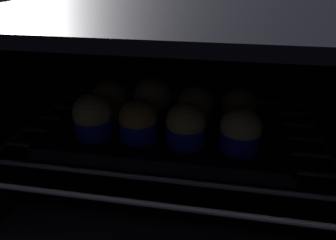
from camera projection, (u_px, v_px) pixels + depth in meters
oven_cavity at (173, 108)px, 60.46cm from camera, size 59.00×47.00×37.00cm
oven_rack at (169, 134)px, 58.18cm from camera, size 54.80×42.00×0.80cm
baking_tray at (168, 132)px, 56.59cm from camera, size 39.34×23.40×2.20cm
muffin_row0_col0 at (93, 117)px, 53.20cm from camera, size 6.52×6.52×7.36cm
muffin_row0_col1 at (138, 122)px, 52.41cm from camera, size 6.32×6.32×6.83cm
muffin_row0_col2 at (186, 126)px, 50.75cm from camera, size 6.30×6.30×7.01cm
muffin_row0_col3 at (241, 131)px, 49.36cm from camera, size 6.39×6.39×7.19cm
muffin_row1_col0 at (110, 100)px, 60.33cm from camera, size 6.49×6.49×7.26cm
muffin_row1_col1 at (153, 100)px, 58.83cm from camera, size 6.83×6.83×8.03cm
muffin_row1_col2 at (195, 106)px, 57.69cm from camera, size 6.52×6.52×7.01cm
muffin_row1_col3 at (239, 109)px, 56.35cm from camera, size 6.22×6.22×7.16cm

